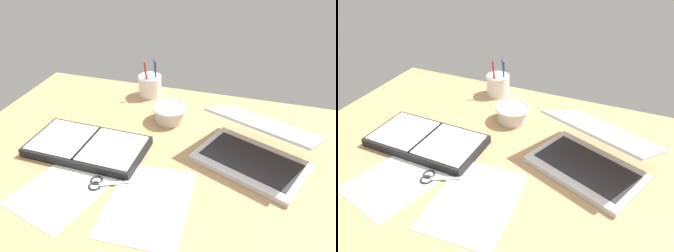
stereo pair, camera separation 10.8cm
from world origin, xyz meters
The scene contains 8 objects.
desk_top centered at (0.00, 0.00, 1.00)cm, with size 140.00×100.00×2.00cm, color tan.
laptop centered at (28.48, 8.34, 6.69)cm, with size 40.48×37.37×15.73cm.
bowl centered at (-3.93, 23.88, 5.27)cm, with size 13.24×13.24×5.92cm.
pen_cup centered at (-17.78, 41.13, 6.54)cm, with size 9.66×9.66×16.70cm.
planner centered at (-24.47, -1.88, 3.54)cm, with size 38.60×21.10×3.27cm.
scissors centered at (-13.31, -15.54, 2.33)cm, with size 12.08×6.93×0.80cm.
paper_sheet_front centered at (2.55, -18.36, 2.08)cm, with size 21.78×29.06×0.16cm, color white.
paper_sheet_beside_planner centered at (-22.12, -19.35, 2.08)cm, with size 21.07×28.62×0.16cm, color white.
Camera 1 is at (25.87, -77.04, 67.98)cm, focal length 35.00 mm.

